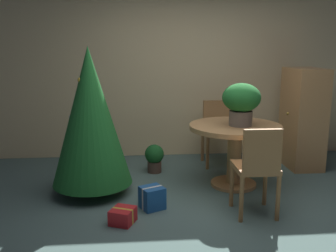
% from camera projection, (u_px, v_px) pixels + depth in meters
% --- Properties ---
extents(ground_plane, '(6.60, 6.60, 0.00)m').
position_uv_depth(ground_plane, '(214.00, 212.00, 3.98)').
color(ground_plane, '#4C6660').
extents(back_wall_panel, '(6.00, 0.10, 2.60)m').
position_uv_depth(back_wall_panel, '(187.00, 71.00, 5.86)').
color(back_wall_panel, beige).
rests_on(back_wall_panel, ground_plane).
extents(round_dining_table, '(1.10, 1.10, 0.76)m').
position_uv_depth(round_dining_table, '(235.00, 140.00, 4.61)').
color(round_dining_table, '#B27F4C').
rests_on(round_dining_table, ground_plane).
extents(flower_vase, '(0.45, 0.45, 0.50)m').
position_uv_depth(flower_vase, '(241.00, 101.00, 4.47)').
color(flower_vase, '#665B51').
rests_on(flower_vase, round_dining_table).
extents(wooden_chair_far, '(0.45, 0.45, 0.90)m').
position_uv_depth(wooden_chair_far, '(218.00, 128.00, 5.53)').
color(wooden_chair_far, '#9E6B3D').
rests_on(wooden_chair_far, ground_plane).
extents(wooden_chair_near, '(0.41, 0.42, 0.92)m').
position_uv_depth(wooden_chair_near, '(257.00, 166.00, 3.77)').
color(wooden_chair_near, '#9E6B3D').
rests_on(wooden_chair_near, ground_plane).
extents(holiday_tree, '(0.91, 0.91, 1.68)m').
position_uv_depth(holiday_tree, '(90.00, 117.00, 4.30)').
color(holiday_tree, brown).
rests_on(holiday_tree, ground_plane).
extents(gift_box_red, '(0.28, 0.29, 0.15)m').
position_uv_depth(gift_box_red, '(123.00, 216.00, 3.71)').
color(gift_box_red, red).
rests_on(gift_box_red, ground_plane).
extents(gift_box_blue, '(0.30, 0.29, 0.23)m').
position_uv_depth(gift_box_blue, '(152.00, 198.00, 4.04)').
color(gift_box_blue, '#1E569E').
rests_on(gift_box_blue, ground_plane).
extents(wooden_cabinet, '(0.45, 0.68, 1.38)m').
position_uv_depth(wooden_cabinet, '(303.00, 118.00, 5.35)').
color(wooden_cabinet, '#B27F4C').
rests_on(wooden_cabinet, ground_plane).
extents(potted_plant, '(0.26, 0.26, 0.38)m').
position_uv_depth(potted_plant, '(154.00, 157.00, 5.18)').
color(potted_plant, '#4C382D').
rests_on(potted_plant, ground_plane).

